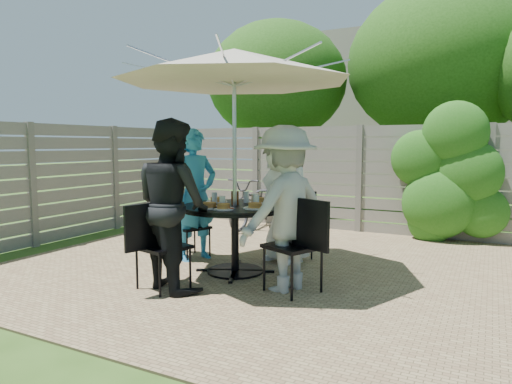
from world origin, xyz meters
The scene contains 23 objects.
backyard_envelope centered at (0.09, 10.29, 2.61)m, with size 60.00×60.00×5.00m.
patio_table centered at (-0.62, -0.19, 0.57)m, with size 1.61×1.61×0.81m.
umbrella centered at (-0.62, -0.19, 2.41)m, with size 3.48×3.48×2.60m.
chair_back centered at (-0.27, 0.71, 0.27)m, with size 0.57×0.68×0.89m.
person_back centered at (-0.32, 0.58, 0.85)m, with size 0.83×0.54×1.70m, color white.
chair_left centered at (-1.52, 0.17, 0.26)m, with size 0.66×0.53×0.86m.
person_left centered at (-1.39, 0.12, 0.86)m, with size 0.63×0.41×1.73m, color teal.
chair_front centered at (-0.98, -1.09, 0.28)m, with size 0.55×0.71×0.94m.
person_front centered at (-0.93, -0.96, 0.90)m, with size 0.87×0.68×1.79m, color black.
chair_right centered at (0.28, -0.55, 0.30)m, with size 0.76×0.63×1.00m.
person_right centered at (0.15, -0.49, 0.86)m, with size 1.11×0.64×1.72m, color #9D9E99.
plate_back centered at (-0.49, 0.15, 0.84)m, with size 0.26×0.26×0.06m.
plate_left centered at (-0.96, -0.06, 0.84)m, with size 0.26×0.26×0.06m.
plate_front centered at (-0.75, -0.52, 0.84)m, with size 0.26×0.26×0.06m.
plate_right centered at (-0.29, -0.32, 0.84)m, with size 0.26×0.26×0.06m.
plate_extra centered at (-0.57, -0.53, 0.84)m, with size 0.24×0.24×0.06m.
glass_back centered at (-0.62, 0.09, 0.88)m, with size 0.07×0.07×0.14m, color silver.
glass_left centered at (-0.90, -0.19, 0.88)m, with size 0.07×0.07×0.14m, color silver.
glass_front centered at (-0.62, -0.47, 0.88)m, with size 0.07×0.07×0.14m, color silver.
glass_right centered at (-0.34, -0.19, 0.88)m, with size 0.07×0.07×0.14m, color silver.
syrup_jug centered at (-0.66, -0.12, 0.89)m, with size 0.09×0.09×0.16m, color #59280C.
coffee_cup centered at (-0.45, -0.02, 0.87)m, with size 0.08×0.08×0.12m, color #C6B293.
bicycle centered at (-1.78, 2.60, 0.46)m, with size 0.61×1.76×0.92m, color #333338.
Camera 1 is at (2.03, -4.75, 1.53)m, focal length 32.00 mm.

